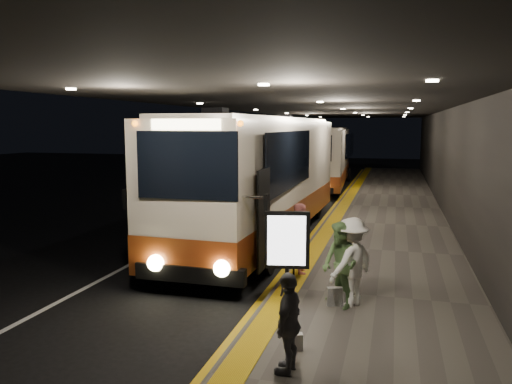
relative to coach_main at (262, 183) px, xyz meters
The scene contains 18 objects.
ground 2.90m from the coach_main, 112.08° to the right, with size 90.00×90.00×0.00m, color black.
lane_line_white 4.37m from the coach_main, 131.81° to the left, with size 0.12×50.00×0.01m, color silver.
kerb_stripe_yellow 3.80m from the coach_main, 62.76° to the left, with size 0.18×50.00×0.01m, color gold.
sidewalk 5.22m from the coach_main, 36.94° to the left, with size 4.50×50.00×0.15m, color #514C44.
tactile_strip 3.96m from the coach_main, 55.60° to the left, with size 0.50×50.00×0.01m, color gold.
terminal_wall 6.93m from the coach_main, 25.53° to the left, with size 0.10×50.00×6.00m, color black.
support_columns 3.06m from the coach_main, 140.20° to the left, with size 0.80×24.80×4.40m.
canopy 4.35m from the coach_main, 60.50° to the left, with size 9.00×50.00×0.40m, color black.
coach_main is the anchor object (origin of this frame).
coach_second 14.47m from the coach_main, 89.42° to the left, with size 2.93×11.28×3.51m.
passenger_boarding 4.58m from the coach_main, 62.79° to the right, with size 0.63×0.41×1.73m, color #AF5552.
passenger_waiting_green 6.94m from the coach_main, 62.08° to the right, with size 0.83×0.52×1.72m, color #5A8047.
passenger_waiting_white 6.89m from the coach_main, 59.99° to the right, with size 1.16×0.54×1.79m, color white.
passenger_waiting_grey 9.43m from the coach_main, 72.71° to the right, with size 0.88×0.45×1.51m, color #525257.
bag_polka 6.98m from the coach_main, 62.66° to the right, with size 0.31×0.13×0.38m, color black.
bag_plain 8.81m from the coach_main, 71.48° to the right, with size 0.22×0.13×0.27m, color beige.
info_sign 6.58m from the coach_main, 70.73° to the right, with size 0.90×0.28×1.90m.
stanchion_post 4.91m from the coach_main, 65.97° to the right, with size 0.05×0.05×1.14m, color black.
Camera 1 is at (5.03, -13.70, 3.74)m, focal length 35.00 mm.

